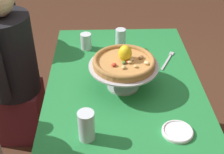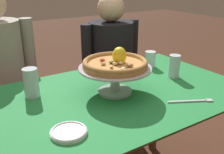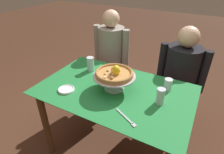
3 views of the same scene
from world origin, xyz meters
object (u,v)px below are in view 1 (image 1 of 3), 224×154
water_glass_back_left (87,127)px  diner_right (12,72)px  side_plate (178,131)px  pizza_stand (124,71)px  water_glass_side_right (121,40)px  water_glass_back_right (86,42)px  pizza (124,61)px  dinner_fork (168,60)px

water_glass_back_left → diner_right: 0.98m
side_plate → pizza_stand: bearing=32.0°
pizza_stand → side_plate: size_ratio=2.58×
water_glass_side_right → water_glass_back_left: bearing=166.2°
water_glass_back_right → pizza: bearing=-152.5°
water_glass_back_left → water_glass_back_right: bearing=2.3°
pizza → side_plate: 0.43m
pizza_stand → side_plate: bearing=-148.0°
pizza_stand → water_glass_back_right: size_ratio=3.53×
water_glass_back_right → side_plate: (-0.74, -0.42, -0.03)m
dinner_fork → diner_right: (0.18, 0.98, -0.19)m
pizza → side_plate: bearing=-148.3°
pizza → side_plate: (-0.34, -0.21, -0.14)m
water_glass_back_right → water_glass_back_left: 0.75m
pizza_stand → water_glass_side_right: bearing=-1.3°
water_glass_side_right → side_plate: water_glass_side_right is taller
diner_right → water_glass_back_right: bearing=-93.4°
pizza_stand → pizza: (0.00, -0.00, 0.06)m
pizza_stand → water_glass_side_right: pizza_stand is taller
pizza_stand → dinner_fork: pizza_stand is taller
pizza_stand → diner_right: size_ratio=0.30×
water_glass_back_left → water_glass_side_right: (0.74, -0.18, -0.01)m
pizza_stand → diner_right: bearing=58.9°
pizza → side_plate: pizza is taller
water_glass_back_right → diner_right: 0.55m
water_glass_back_right → diner_right: diner_right is taller
water_glass_back_right → water_glass_back_left: (-0.75, -0.03, 0.02)m
side_plate → diner_right: (0.77, 0.92, -0.20)m
pizza_stand → side_plate: 0.41m
water_glass_back_right → dinner_fork: (-0.15, -0.48, -0.04)m
pizza → diner_right: size_ratio=0.26×
water_glass_back_right → dinner_fork: size_ratio=0.50×
pizza_stand → water_glass_back_right: (0.40, 0.20, -0.05)m
water_glass_back_left → side_plate: water_glass_back_left is taller
water_glass_back_left → side_plate: size_ratio=1.03×
water_glass_side_right → diner_right: bearing=87.1°
diner_right → pizza_stand: bearing=-121.1°
water_glass_back_left → pizza: bearing=-26.3°
pizza_stand → dinner_fork: 0.38m
pizza_stand → water_glass_back_left: (-0.35, 0.17, -0.03)m
pizza_stand → diner_right: diner_right is taller
water_glass_side_right → water_glass_back_right: bearing=88.4°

